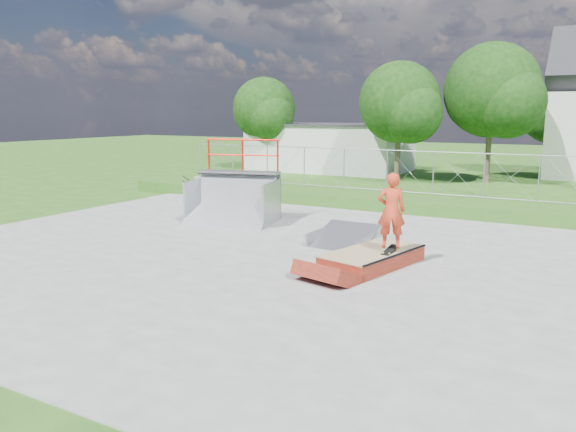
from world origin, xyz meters
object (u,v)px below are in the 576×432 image
grind_box (372,259)px  quarter_pipe (232,182)px  flat_bank_ramp (344,237)px  skater (391,213)px

grind_box → quarter_pipe: (-6.37, 2.96, 1.24)m
flat_bank_ramp → quarter_pipe: bearing=168.2°
flat_bank_ramp → skater: bearing=-38.1°
grind_box → quarter_pipe: quarter_pipe is taller
grind_box → flat_bank_ramp: 2.34m
quarter_pipe → flat_bank_ramp: (4.82, -1.21, -1.19)m
flat_bank_ramp → skater: skater is taller
grind_box → quarter_pipe: 7.13m
grind_box → flat_bank_ramp: bearing=144.9°
quarter_pipe → flat_bank_ramp: bearing=-27.7°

